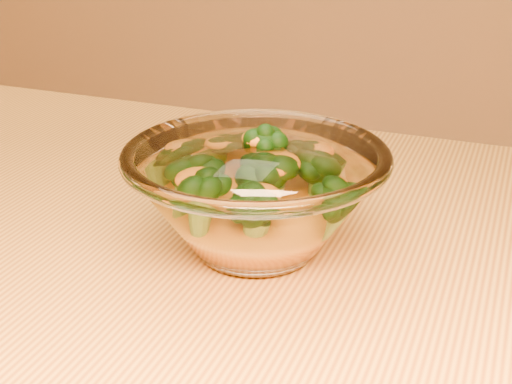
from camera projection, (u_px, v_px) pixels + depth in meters
glass_bowl at (256, 197)px, 0.50m from camera, size 0.19×0.19×0.08m
cheese_sauce at (256, 220)px, 0.51m from camera, size 0.11×0.11×0.03m
broccoli_heap at (255, 182)px, 0.51m from camera, size 0.14×0.12×0.06m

